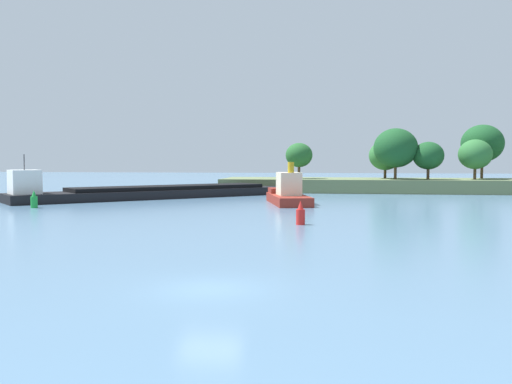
% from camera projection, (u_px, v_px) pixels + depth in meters
% --- Properties ---
extents(ground_plane, '(400.00, 400.00, 0.00)m').
position_uv_depth(ground_plane, '(210.00, 289.00, 22.19)').
color(ground_plane, slate).
extents(treeline_island, '(75.62, 12.60, 10.68)m').
position_uv_depth(treeline_island, '(466.00, 172.00, 87.81)').
color(treeline_island, '#66754C').
rests_on(treeline_island, ground).
extents(tugboat, '(6.43, 12.24, 4.83)m').
position_uv_depth(tugboat, '(288.00, 193.00, 65.49)').
color(tugboat, maroon).
rests_on(tugboat, ground).
extents(cargo_barge, '(32.47, 30.50, 5.71)m').
position_uv_depth(cargo_barge, '(153.00, 192.00, 74.86)').
color(cargo_barge, black).
rests_on(cargo_barge, ground).
extents(channel_buoy_red, '(0.70, 0.70, 1.90)m').
position_uv_depth(channel_buoy_red, '(301.00, 214.00, 44.20)').
color(channel_buoy_red, red).
rests_on(channel_buoy_red, ground).
extents(channel_buoy_green, '(0.70, 0.70, 1.90)m').
position_uv_depth(channel_buoy_green, '(34.00, 200.00, 59.67)').
color(channel_buoy_green, green).
rests_on(channel_buoy_green, ground).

